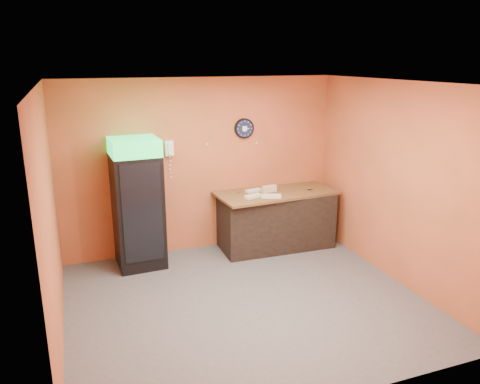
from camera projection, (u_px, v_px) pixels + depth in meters
name	position (u px, v px, depth m)	size (l,w,h in m)	color
floor	(246.00, 301.00, 6.14)	(4.50, 4.50, 0.00)	#47474C
back_wall	(202.00, 166.00, 7.56)	(4.50, 0.02, 2.80)	#CD5D3A
left_wall	(50.00, 221.00, 5.01)	(0.02, 4.00, 2.80)	#CD5D3A
right_wall	(397.00, 183.00, 6.50)	(0.02, 4.00, 2.80)	#CD5D3A
ceiling	(246.00, 83.00, 5.37)	(4.50, 4.00, 0.02)	white
beverage_cooler	(138.00, 206.00, 6.96)	(0.72, 0.73, 1.97)	black
prep_counter	(276.00, 220.00, 7.83)	(1.84, 0.82, 0.92)	black
wall_clock	(244.00, 128.00, 7.61)	(0.33, 0.06, 0.33)	black
wall_phone	(169.00, 148.00, 7.24)	(0.13, 0.11, 0.24)	white
butcher_paper	(276.00, 193.00, 7.70)	(1.96, 0.89, 0.04)	brown
sub_roll_stack	(269.00, 189.00, 7.67)	(0.26, 0.13, 0.10)	beige
wrapped_sandwich_left	(253.00, 196.00, 7.37)	(0.29, 0.11, 0.04)	silver
wrapped_sandwich_mid	(271.00, 196.00, 7.36)	(0.31, 0.12, 0.04)	silver
wrapped_sandwich_right	(254.00, 190.00, 7.69)	(0.27, 0.11, 0.04)	silver
kitchen_tool	(268.00, 188.00, 7.80)	(0.06, 0.06, 0.06)	silver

